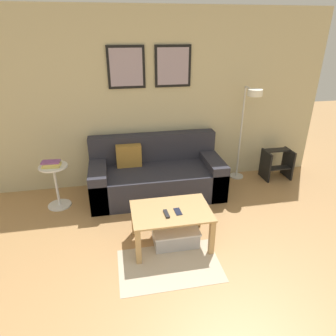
# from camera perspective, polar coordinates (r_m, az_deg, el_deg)

# --- Properties ---
(wall_back) EXTENTS (5.60, 0.09, 2.55)m
(wall_back) POSITION_cam_1_polar(r_m,az_deg,el_deg) (4.50, -4.61, 12.53)
(wall_back) COLOR #C6BC93
(wall_back) RESTS_ON ground_plane
(area_rug) EXTENTS (1.06, 0.67, 0.01)m
(area_rug) POSITION_cam_1_polar(r_m,az_deg,el_deg) (3.30, 0.30, -18.04)
(area_rug) COLOR #C1B299
(area_rug) RESTS_ON ground_plane
(couch) EXTENTS (1.89, 0.88, 0.83)m
(couch) POSITION_cam_1_polar(r_m,az_deg,el_deg) (4.42, -2.32, -1.41)
(couch) COLOR #2D2D38
(couch) RESTS_ON ground_plane
(coffee_table) EXTENTS (0.87, 0.59, 0.44)m
(coffee_table) POSITION_cam_1_polar(r_m,az_deg,el_deg) (3.37, 0.59, -9.25)
(coffee_table) COLOR tan
(coffee_table) RESTS_ON ground_plane
(storage_bin) EXTENTS (0.52, 0.36, 0.20)m
(storage_bin) POSITION_cam_1_polar(r_m,az_deg,el_deg) (3.52, 1.38, -12.64)
(storage_bin) COLOR #B2B2B7
(storage_bin) RESTS_ON ground_plane
(floor_lamp) EXTENTS (0.23, 0.53, 1.50)m
(floor_lamp) POSITION_cam_1_polar(r_m,az_deg,el_deg) (4.61, 15.08, 9.43)
(floor_lamp) COLOR silver
(floor_lamp) RESTS_ON ground_plane
(side_table) EXTENTS (0.37, 0.37, 0.61)m
(side_table) POSITION_cam_1_polar(r_m,az_deg,el_deg) (4.33, -20.59, -2.56)
(side_table) COLOR white
(side_table) RESTS_ON ground_plane
(book_stack) EXTENTS (0.25, 0.20, 0.07)m
(book_stack) POSITION_cam_1_polar(r_m,az_deg,el_deg) (4.21, -21.31, 0.73)
(book_stack) COLOR #D8C666
(book_stack) RESTS_ON side_table
(remote_control) EXTENTS (0.05, 0.15, 0.02)m
(remote_control) POSITION_cam_1_polar(r_m,az_deg,el_deg) (3.24, -0.29, -8.71)
(remote_control) COLOR #232328
(remote_control) RESTS_ON coffee_table
(cell_phone) EXTENTS (0.07, 0.14, 0.01)m
(cell_phone) POSITION_cam_1_polar(r_m,az_deg,el_deg) (3.29, 1.89, -8.28)
(cell_phone) COLOR #1E2338
(cell_phone) RESTS_ON coffee_table
(step_stool) EXTENTS (0.43, 0.33, 0.48)m
(step_stool) POSITION_cam_1_polar(r_m,az_deg,el_deg) (5.20, 20.02, 0.85)
(step_stool) COLOR black
(step_stool) RESTS_ON ground_plane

